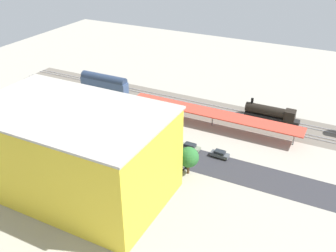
{
  "coord_description": "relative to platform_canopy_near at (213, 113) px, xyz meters",
  "views": [
    {
      "loc": [
        -38.55,
        69.72,
        47.76
      ],
      "look_at": [
        -2.93,
        -0.54,
        4.72
      ],
      "focal_mm": 40.62,
      "sensor_mm": 36.0,
      "label": 1
    }
  ],
  "objects": [
    {
      "name": "construction_roof_slab",
      "position": [
        14.5,
        36.74,
        13.67
      ],
      "size": [
        36.59,
        22.03,
        0.4
      ],
      "primitive_type": "cube",
      "rotation": [
        0.0,
        0.0,
        -0.0
      ],
      "color": "#ADA89E",
      "rests_on": "construction_building"
    },
    {
      "name": "traffic_light",
      "position": [
        24.16,
        21.06,
        0.6
      ],
      "size": [
        0.5,
        0.36,
        6.58
      ],
      "color": "#333333",
      "rests_on": "ground"
    },
    {
      "name": "street_tree_2",
      "position": [
        30.72,
        21.93,
        1.23
      ],
      "size": [
        4.19,
        4.19,
        7.13
      ],
      "color": "brown",
      "rests_on": "ground"
    },
    {
      "name": "platform_canopy_near",
      "position": [
        0.0,
        0.0,
        0.0
      ],
      "size": [
        46.16,
        5.2,
        3.95
      ],
      "color": "#C63D2D",
      "rests_on": "ground"
    },
    {
      "name": "parked_car_2",
      "position": [
        7.28,
        13.34,
        -2.96
      ],
      "size": [
        4.61,
        2.04,
        1.84
      ],
      "color": "black",
      "rests_on": "ground"
    },
    {
      "name": "street_tree_1",
      "position": [
        -3.04,
        22.01,
        0.28
      ],
      "size": [
        4.38,
        4.38,
        6.26
      ],
      "color": "brown",
      "rests_on": "ground"
    },
    {
      "name": "street_asphalt",
      "position": [
        9.31,
        16.61,
        -3.77
      ],
      "size": [
        119.88,
        9.02,
        0.01
      ],
      "primitive_type": "cube",
      "rotation": [
        0.0,
        0.0,
        -0.0
      ],
      "color": "#2D2D33",
      "rests_on": "ground"
    },
    {
      "name": "ground_plane",
      "position": [
        9.31,
        13.45,
        -3.77
      ],
      "size": [
        191.81,
        191.81,
        0.0
      ],
      "primitive_type": "plane",
      "color": "#9E998C",
      "rests_on": "ground"
    },
    {
      "name": "parked_car_0",
      "position": [
        -6.9,
        13.07,
        -3.04
      ],
      "size": [
        4.32,
        1.92,
        1.64
      ],
      "color": "black",
      "rests_on": "ground"
    },
    {
      "name": "construction_building",
      "position": [
        14.5,
        36.74,
        4.85
      ],
      "size": [
        35.99,
        21.43,
        17.24
      ],
      "primitive_type": "cube",
      "rotation": [
        0.0,
        0.0,
        -0.0
      ],
      "color": "yellow",
      "rests_on": "ground"
    },
    {
      "name": "street_tree_0",
      "position": [
        13.1,
        22.25,
        0.98
      ],
      "size": [
        5.55,
        5.55,
        7.54
      ],
      "color": "brown",
      "rests_on": "ground"
    },
    {
      "name": "box_truck_0",
      "position": [
        7.74,
        20.72,
        -2.12
      ],
      "size": [
        10.15,
        2.6,
        3.3
      ],
      "color": "black",
      "rests_on": "ground"
    },
    {
      "name": "street_tree_3",
      "position": [
        50.14,
        21.05,
        0.4
      ],
      "size": [
        4.75,
        4.75,
        6.56
      ],
      "color": "brown",
      "rests_on": "ground"
    },
    {
      "name": "rail_bed",
      "position": [
        9.31,
        -8.37,
        -3.77
      ],
      "size": [
        119.88,
        13.14,
        0.01
      ],
      "primitive_type": "cube",
      "rotation": [
        0.0,
        0.0,
        -0.0
      ],
      "color": "#665E54",
      "rests_on": "ground"
    },
    {
      "name": "box_truck_1",
      "position": [
        1.5,
        19.59,
        -2.14
      ],
      "size": [
        8.17,
        2.89,
        3.26
      ],
      "color": "black",
      "rests_on": "ground"
    },
    {
      "name": "box_truck_2",
      "position": [
        3.07,
        20.46,
        -2.07
      ],
      "size": [
        10.14,
        2.9,
        3.44
      ],
      "color": "black",
      "rests_on": "ground"
    },
    {
      "name": "parked_car_1",
      "position": [
        0.37,
        13.33,
        -3.04
      ],
      "size": [
        4.81,
        1.9,
        1.67
      ],
      "color": "black",
      "rests_on": "ground"
    },
    {
      "name": "street_tree_4",
      "position": [
        31.31,
        21.9,
        1.7
      ],
      "size": [
        6.17,
        6.17,
        8.56
      ],
      "color": "brown",
      "rests_on": "ground"
    },
    {
      "name": "freight_coach_far",
      "position": [
        38.14,
        -5.81,
        -0.71
      ],
      "size": [
        16.04,
        2.99,
        5.84
      ],
      "color": "black",
      "rests_on": "ground"
    },
    {
      "name": "locomotive",
      "position": [
        -13.08,
        -10.93,
        -1.97
      ],
      "size": [
        14.58,
        2.85,
        5.05
      ],
      "color": "black",
      "rests_on": "ground"
    },
    {
      "name": "parked_car_3",
      "position": [
        14.37,
        13.35,
        -3.06
      ],
      "size": [
        4.51,
        1.96,
        1.58
      ],
      "color": "black",
      "rests_on": "ground"
    },
    {
      "name": "track_rails",
      "position": [
        9.31,
        -8.37,
        -3.59
      ],
      "size": [
        119.88,
        6.7,
        0.12
      ],
      "color": "#9E9EA8",
      "rests_on": "ground"
    }
  ]
}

